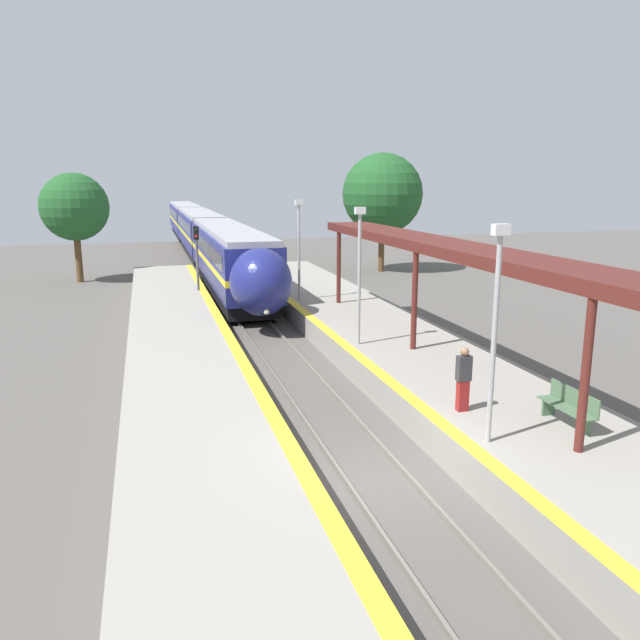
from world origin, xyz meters
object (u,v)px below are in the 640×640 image
object	(u,v)px
railway_signal	(197,258)
lamppost_far	(299,243)
train	(201,232)
platform_bench	(569,406)
person_waiting	(463,378)
lamppost_near	(495,320)
lamppost_mid	(359,266)

from	to	relation	value
railway_signal	lamppost_far	world-z (taller)	lamppost_far
train	lamppost_far	world-z (taller)	lamppost_far
platform_bench	person_waiting	size ratio (longest dim) A/B	1.06
platform_bench	lamppost_near	distance (m)	3.36
railway_signal	lamppost_far	distance (m)	6.22
platform_bench	train	bearing A→B (deg)	96.24
train	lamppost_far	xyz separation A→B (m)	(2.43, -26.50, 1.45)
person_waiting	lamppost_mid	bearing A→B (deg)	93.02
railway_signal	lamppost_near	size ratio (longest dim) A/B	0.89
lamppost_near	lamppost_far	bearing A→B (deg)	90.00
lamppost_mid	lamppost_far	distance (m)	8.93
train	railway_signal	distance (m)	22.55
lamppost_near	lamppost_far	size ratio (longest dim) A/B	1.00
train	platform_bench	xyz separation A→B (m)	(4.81, -43.99, -0.88)
platform_bench	lamppost_mid	size ratio (longest dim) A/B	0.36
platform_bench	railway_signal	size ratio (longest dim) A/B	0.41
lamppost_mid	person_waiting	bearing A→B (deg)	-86.98
lamppost_mid	train	bearing A→B (deg)	93.92
person_waiting	train	bearing A→B (deg)	93.77
platform_bench	lamppost_near	xyz separation A→B (m)	(-2.38, -0.37, 2.33)
train	lamppost_mid	distance (m)	35.54
platform_bench	railway_signal	distance (m)	22.68
train	railway_signal	xyz separation A→B (m)	(-2.17, -22.44, 0.37)
platform_bench	lamppost_near	size ratio (longest dim) A/B	0.36
lamppost_mid	lamppost_far	bearing A→B (deg)	90.00
platform_bench	lamppost_mid	bearing A→B (deg)	105.57
lamppost_near	lamppost_mid	world-z (taller)	same
lamppost_mid	lamppost_far	world-z (taller)	same
person_waiting	lamppost_mid	xyz separation A→B (m)	(-0.37, 7.03, 1.95)
platform_bench	lamppost_near	world-z (taller)	lamppost_near
lamppost_far	lamppost_near	bearing A→B (deg)	-90.00
railway_signal	lamppost_mid	world-z (taller)	lamppost_mid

